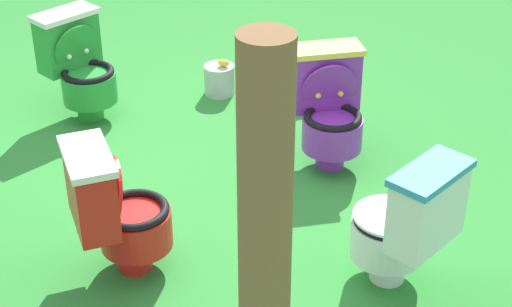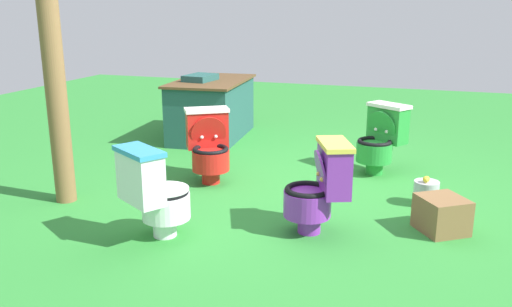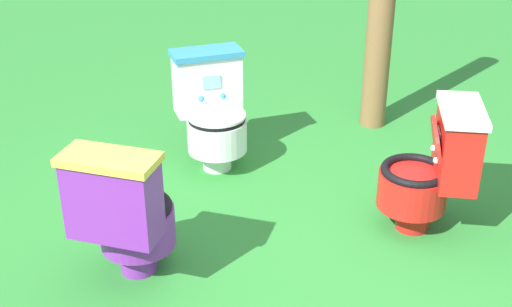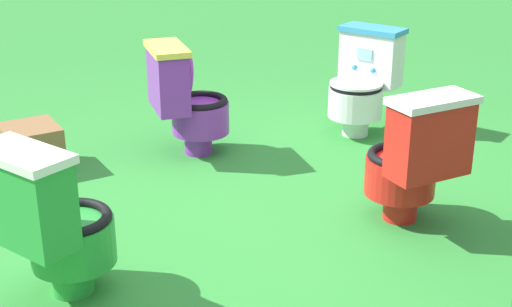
{
  "view_description": "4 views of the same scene",
  "coord_description": "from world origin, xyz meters",
  "px_view_note": "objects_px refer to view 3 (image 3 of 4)",
  "views": [
    {
      "loc": [
        -1.34,
        4.09,
        2.69
      ],
      "look_at": [
        -0.56,
        0.22,
        0.35
      ],
      "focal_mm": 57.64,
      "sensor_mm": 36.0,
      "label": 1
    },
    {
      "loc": [
        -4.76,
        -1.15,
        1.73
      ],
      "look_at": [
        -0.17,
        0.39,
        0.38
      ],
      "focal_mm": 37.75,
      "sensor_mm": 36.0,
      "label": 2
    },
    {
      "loc": [
        1.3,
        -2.1,
        2.08
      ],
      "look_at": [
        -0.68,
        0.31,
        0.49
      ],
      "focal_mm": 48.37,
      "sensor_mm": 36.0,
      "label": 3
    },
    {
      "loc": [
        3.48,
        0.39,
        1.76
      ],
      "look_at": [
        -0.1,
        0.13,
        0.33
      ],
      "focal_mm": 51.31,
      "sensor_mm": 36.0,
      "label": 4
    }
  ],
  "objects_px": {
    "toilet_red": "(433,168)",
    "toilet_white": "(213,110)",
    "wooden_post": "(382,1)",
    "toilet_purple": "(126,213)"
  },
  "relations": [
    {
      "from": "toilet_red",
      "to": "toilet_purple",
      "type": "relative_size",
      "value": 1.0
    },
    {
      "from": "wooden_post",
      "to": "toilet_purple",
      "type": "bearing_deg",
      "value": -89.04
    },
    {
      "from": "toilet_red",
      "to": "toilet_white",
      "type": "xyz_separation_m",
      "value": [
        -1.41,
        -0.17,
        -0.0
      ]
    },
    {
      "from": "toilet_red",
      "to": "toilet_white",
      "type": "height_order",
      "value": "same"
    },
    {
      "from": "wooden_post",
      "to": "toilet_red",
      "type": "bearing_deg",
      "value": -47.07
    },
    {
      "from": "toilet_purple",
      "to": "toilet_red",
      "type": "bearing_deg",
      "value": 32.72
    },
    {
      "from": "toilet_red",
      "to": "toilet_white",
      "type": "distance_m",
      "value": 1.42
    },
    {
      "from": "toilet_white",
      "to": "wooden_post",
      "type": "height_order",
      "value": "wooden_post"
    },
    {
      "from": "toilet_red",
      "to": "wooden_post",
      "type": "relative_size",
      "value": 0.4
    },
    {
      "from": "toilet_red",
      "to": "toilet_white",
      "type": "relative_size",
      "value": 1.0
    }
  ]
}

